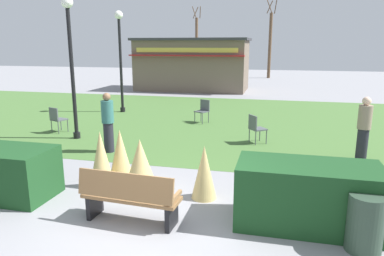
{
  "coord_description": "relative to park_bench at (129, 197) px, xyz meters",
  "views": [
    {
      "loc": [
        1.91,
        -4.82,
        2.98
      ],
      "look_at": [
        -0.17,
        3.84,
        0.92
      ],
      "focal_mm": 33.7,
      "sensor_mm": 36.0,
      "label": 1
    }
  ],
  "objects": [
    {
      "name": "ornamental_grass_behind_right",
      "position": [
        -0.31,
        1.3,
        0.08
      ],
      "size": [
        0.74,
        0.74,
        1.13
      ],
      "primitive_type": "cone",
      "color": "tan",
      "rests_on": "ground_plane"
    },
    {
      "name": "lamppost_far",
      "position": [
        -4.48,
        9.7,
        2.28
      ],
      "size": [
        0.36,
        0.36,
        4.41
      ],
      "color": "black",
      "rests_on": "ground_plane"
    },
    {
      "name": "parked_car_west_slot",
      "position": [
        -4.71,
        24.7,
        0.16
      ],
      "size": [
        4.35,
        2.35,
        1.2
      ],
      "color": "navy",
      "rests_on": "ground_plane"
    },
    {
      "name": "cafe_chair_east",
      "position": [
        -0.46,
        8.3,
        0.05
      ],
      "size": [
        0.59,
        0.59,
        0.89
      ],
      "color": "#4C5156",
      "rests_on": "ground_plane"
    },
    {
      "name": "food_kiosk",
      "position": [
        -3.31,
        18.44,
        1.23
      ],
      "size": [
        7.47,
        4.04,
        3.4
      ],
      "color": "#6B5B4C",
      "rests_on": "ground_plane"
    },
    {
      "name": "park_bench",
      "position": [
        0.0,
        0.0,
        0.0
      ],
      "size": [
        1.73,
        0.64,
        0.95
      ],
      "color": "olive",
      "rests_on": "ground_plane"
    },
    {
      "name": "ornamental_grass_behind_left",
      "position": [
        1.01,
        1.32,
        0.06
      ],
      "size": [
        0.5,
        0.5,
        1.08
      ],
      "primitive_type": "cone",
      "color": "tan",
      "rests_on": "ground_plane"
    },
    {
      "name": "ornamental_grass_behind_center",
      "position": [
        -0.97,
        1.79,
        0.11
      ],
      "size": [
        0.56,
        0.56,
        1.18
      ],
      "primitive_type": "cone",
      "color": "tan",
      "rests_on": "ground_plane"
    },
    {
      "name": "cafe_chair_west",
      "position": [
        1.73,
        5.68,
        0.05
      ],
      "size": [
        0.61,
        0.61,
        0.89
      ],
      "color": "#4C5156",
      "rests_on": "ground_plane"
    },
    {
      "name": "lawn_patch",
      "position": [
        0.44,
        8.91,
        -0.48
      ],
      "size": [
        36.0,
        12.0,
        0.01
      ],
      "primitive_type": "cube",
      "color": "#446B33",
      "rests_on": "ground_plane"
    },
    {
      "name": "person_strolling",
      "position": [
        -2.25,
        3.79,
        0.38
      ],
      "size": [
        0.34,
        0.34,
        1.69
      ],
      "rotation": [
        0.0,
        0.0,
        3.54
      ],
      "color": "#23232D",
      "rests_on": "ground_plane"
    },
    {
      "name": "cafe_chair_center",
      "position": [
        -5.03,
        5.48,
        0.05
      ],
      "size": [
        0.57,
        0.57,
        0.89
      ],
      "color": "#4C5156",
      "rests_on": "ground_plane"
    },
    {
      "name": "ground_plane",
      "position": [
        0.44,
        -0.42,
        -0.48
      ],
      "size": [
        80.0,
        80.0,
        0.0
      ],
      "primitive_type": "plane",
      "color": "gray"
    },
    {
      "name": "ornamental_grass_behind_far",
      "position": [
        -1.22,
        1.37,
        0.13
      ],
      "size": [
        0.54,
        0.54,
        1.22
      ],
      "primitive_type": "cone",
      "color": "tan",
      "rests_on": "ground_plane"
    },
    {
      "name": "tree_right_bg",
      "position": [
        1.41,
        28.69,
        2.55
      ],
      "size": [
        0.91,
        0.96,
        6.79
      ],
      "color": "brown",
      "rests_on": "ground_plane"
    },
    {
      "name": "tree_left_bg",
      "position": [
        -5.92,
        31.13,
        2.48
      ],
      "size": [
        0.91,
        0.96,
        6.65
      ],
      "color": "brown",
      "rests_on": "ground_plane"
    },
    {
      "name": "hedge_right",
      "position": [
        2.91,
        0.62,
        0.06
      ],
      "size": [
        2.33,
        1.1,
        1.08
      ],
      "primitive_type": "cube",
      "color": "#19421E",
      "rests_on": "ground_plane"
    },
    {
      "name": "lamppost_mid",
      "position": [
        -3.97,
        4.94,
        2.28
      ],
      "size": [
        0.36,
        0.36,
        4.41
      ],
      "color": "black",
      "rests_on": "ground_plane"
    },
    {
      "name": "trash_bin",
      "position": [
        3.69,
        0.02,
        -0.04
      ],
      "size": [
        0.52,
        0.52,
        0.88
      ],
      "primitive_type": "cylinder",
      "color": "#2D4233",
      "rests_on": "ground_plane"
    },
    {
      "name": "person_standing",
      "position": [
        4.56,
        4.65,
        0.38
      ],
      "size": [
        0.34,
        0.34,
        1.69
      ],
      "rotation": [
        0.0,
        0.0,
        0.86
      ],
      "color": "#23232D",
      "rests_on": "ground_plane"
    }
  ]
}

